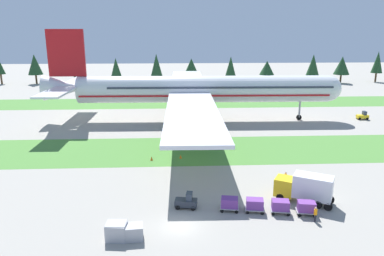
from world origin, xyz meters
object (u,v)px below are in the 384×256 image
(catering_truck, at_px, (305,187))
(uld_container_0, at_px, (117,231))
(uld_container_1, at_px, (117,232))
(pushback_tractor, at_px, (363,116))
(cargo_dolly_lead, at_px, (230,203))
(cargo_dolly_fourth, at_px, (306,207))
(ground_crew_loader, at_px, (285,177))
(uld_container_2, at_px, (133,232))
(baggage_tug, at_px, (187,202))
(taxiway_marker_0, at_px, (152,158))
(ground_crew_marshaller, at_px, (315,214))
(cargo_dolly_second, at_px, (255,204))
(cargo_dolly_third, at_px, (280,206))
(airliner, at_px, (194,89))
(taxiway_marker_1, at_px, (181,157))

(catering_truck, xyz_separation_m, uld_container_0, (-21.65, -7.14, -1.07))
(catering_truck, relative_size, uld_container_1, 3.59)
(pushback_tractor, bearing_deg, cargo_dolly_lead, 139.76)
(uld_container_0, bearing_deg, pushback_tractor, 44.05)
(cargo_dolly_fourth, bearing_deg, uld_container_1, 110.64)
(ground_crew_loader, height_order, uld_container_2, ground_crew_loader)
(baggage_tug, relative_size, cargo_dolly_fourth, 1.15)
(uld_container_2, distance_m, taxiway_marker_0, 23.07)
(ground_crew_marshaller, relative_size, ground_crew_loader, 1.00)
(baggage_tug, height_order, cargo_dolly_second, baggage_tug)
(cargo_dolly_third, height_order, ground_crew_loader, ground_crew_loader)
(ground_crew_loader, distance_m, taxiway_marker_0, 21.46)
(airliner, height_order, uld_container_2, airliner)
(airliner, height_order, cargo_dolly_second, airliner)
(cargo_dolly_fourth, bearing_deg, cargo_dolly_second, 90.00)
(cargo_dolly_fourth, relative_size, ground_crew_marshaller, 1.39)
(airliner, distance_m, cargo_dolly_second, 45.20)
(uld_container_0, xyz_separation_m, uld_container_1, (0.03, -0.11, -0.02))
(pushback_tractor, bearing_deg, cargo_dolly_fourth, 147.68)
(catering_truck, bearing_deg, cargo_dolly_fourth, -165.67)
(cargo_dolly_third, relative_size, taxiway_marker_1, 3.96)
(catering_truck, xyz_separation_m, pushback_tractor, (28.68, 41.54, -1.14))
(ground_crew_loader, relative_size, uld_container_0, 0.87)
(airliner, relative_size, baggage_tug, 29.72)
(airliner, bearing_deg, taxiway_marker_0, -16.22)
(catering_truck, distance_m, ground_crew_loader, 5.56)
(cargo_dolly_third, bearing_deg, cargo_dolly_fourth, -90.00)
(airliner, xyz_separation_m, baggage_tug, (-3.23, -43.22, -6.56))
(cargo_dolly_lead, relative_size, cargo_dolly_third, 1.00)
(airliner, height_order, ground_crew_loader, airliner)
(cargo_dolly_fourth, bearing_deg, taxiway_marker_0, 53.87)
(cargo_dolly_fourth, relative_size, catering_truck, 0.34)
(ground_crew_loader, bearing_deg, taxiway_marker_0, 58.83)
(cargo_dolly_lead, xyz_separation_m, catering_truck, (9.42, 1.69, 1.03))
(pushback_tractor, bearing_deg, catering_truck, 146.53)
(ground_crew_marshaller, bearing_deg, baggage_tug, 108.17)
(baggage_tug, relative_size, catering_truck, 0.39)
(cargo_dolly_second, relative_size, uld_container_0, 1.21)
(airliner, xyz_separation_m, ground_crew_marshaller, (10.72, -47.11, -6.43))
(uld_container_1, xyz_separation_m, taxiway_marker_0, (2.18, 23.07, -0.52))
(ground_crew_marshaller, xyz_separation_m, uld_container_0, (-21.22, -2.37, -0.06))
(ground_crew_marshaller, distance_m, ground_crew_loader, 10.20)
(uld_container_2, bearing_deg, cargo_dolly_second, 20.72)
(ground_crew_loader, distance_m, uld_container_1, 24.48)
(baggage_tug, height_order, taxiway_marker_1, baggage_tug)
(cargo_dolly_fourth, height_order, pushback_tractor, pushback_tractor)
(cargo_dolly_third, distance_m, uld_container_0, 18.51)
(pushback_tractor, bearing_deg, uld_container_1, 135.28)
(cargo_dolly_lead, bearing_deg, taxiway_marker_0, 39.14)
(cargo_dolly_lead, relative_size, ground_crew_loader, 1.39)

